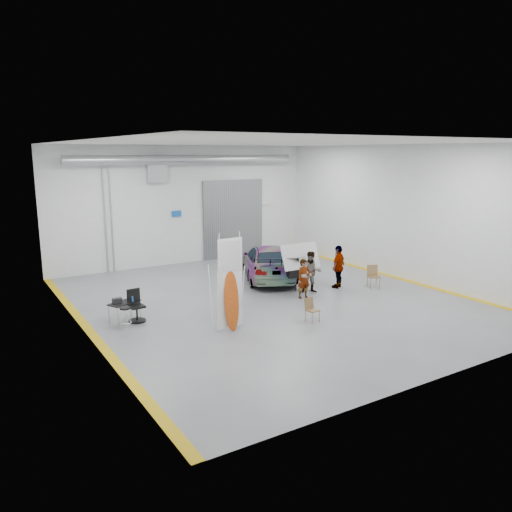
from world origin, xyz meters
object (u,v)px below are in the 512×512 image
shop_stool (126,318)px  surfboard_display (230,292)px  sedan_car (268,262)px  work_table (122,302)px  folding_chair_near (312,315)px  person_c (338,267)px  person_a (304,279)px  office_chair (136,308)px  person_b (312,272)px  folding_chair_far (373,281)px

shop_stool → surfboard_display: bearing=-34.3°
sedan_car → work_table: sedan_car is taller
folding_chair_near → work_table: (-5.44, 3.45, 0.42)m
sedan_car → person_c: size_ratio=2.87×
person_a → office_chair: person_a is taller
person_b → folding_chair_near: 3.72m
person_b → folding_chair_near: bearing=-101.5°
folding_chair_near → shop_stool: (-5.59, 2.64, 0.11)m
folding_chair_near → work_table: bearing=141.0°
person_b → person_c: 1.42m
shop_stool → work_table: (0.15, 0.82, 0.30)m
person_b → person_c: person_c is taller
person_a → person_b: (0.75, 0.47, 0.07)m
folding_chair_near → person_a: bearing=52.2°
shop_stool → folding_chair_near: bearing=-25.2°
shop_stool → office_chair: 0.80m
folding_chair_far → work_table: bearing=-163.1°
sedan_car → folding_chair_near: bearing=96.0°
person_a → folding_chair_far: bearing=-2.4°
office_chair → folding_chair_far: bearing=-11.6°
person_b → surfboard_display: size_ratio=0.53×
person_b → person_c: (1.42, -0.01, 0.06)m
folding_chair_near → folding_chair_far: 5.31m
sedan_car → surfboard_display: surfboard_display is taller
person_b → work_table: bearing=-158.1°
person_b → person_a: bearing=-122.0°
person_c → work_table: bearing=-29.5°
surfboard_display → folding_chair_far: bearing=7.1°
folding_chair_far → surfboard_display: bearing=-145.3°
person_c → folding_chair_far: person_c is taller
person_a → office_chair: (-6.53, 0.77, -0.30)m
surfboard_display → folding_chair_near: bearing=-17.4°
person_c → folding_chair_near: (-3.65, -2.90, -0.66)m
person_b → person_c: size_ratio=0.93×
folding_chair_near → shop_stool: size_ratio=1.10×
shop_stool → person_c: bearing=1.7°
person_a → work_table: person_a is taller
surfboard_display → folding_chair_far: surfboard_display is taller
person_c → surfboard_display: surfboard_display is taller
folding_chair_far → shop_stool: bearing=-158.6°
person_b → surfboard_display: bearing=-130.2°
sedan_car → office_chair: (-7.05, -2.62, -0.28)m
person_a → office_chair: bearing=177.0°
sedan_car → person_a: person_a is taller
person_a → person_c: 2.22m
shop_stool → office_chair: bearing=46.9°
surfboard_display → folding_chair_far: size_ratio=3.35×
person_c → folding_chair_near: bearing=12.5°
work_table → person_a: bearing=-8.3°
person_b → work_table: person_b is taller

